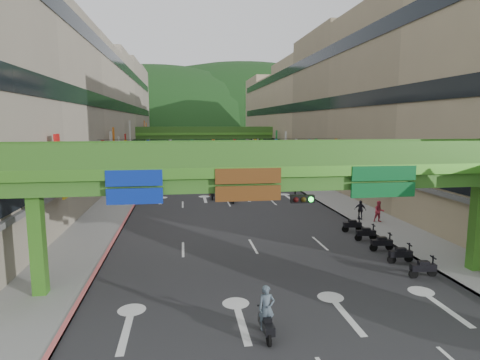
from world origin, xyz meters
TOP-DOWN VIEW (x-y plane):
  - ground at (0.00, 0.00)m, footprint 320.00×320.00m
  - road_slab at (0.00, 50.00)m, footprint 18.00×140.00m
  - sidewalk_left at (-11.00, 50.00)m, footprint 4.00×140.00m
  - sidewalk_right at (11.00, 50.00)m, footprint 4.00×140.00m
  - curb_left at (-9.10, 50.00)m, footprint 0.20×140.00m
  - curb_right at (9.10, 50.00)m, footprint 0.20×140.00m
  - building_row_left at (-18.93, 50.00)m, footprint 12.80×95.00m
  - building_row_right at (18.93, 50.00)m, footprint 12.80×95.00m
  - overpass_near at (0.93, 5.38)m, footprint 28.00×12.27m
  - overpass_far at (0.00, 65.00)m, footprint 28.00×2.20m
  - hill_left at (-15.00, 160.00)m, footprint 168.00×140.00m
  - hill_right at (25.00, 180.00)m, footprint 208.00×176.00m
  - bunting_string at (0.00, 30.00)m, footprint 26.00×0.36m
  - scooter_rider_near at (-1.45, 1.00)m, footprint 0.63×1.60m
  - scooter_rider_mid at (-1.43, 28.35)m, footprint 0.76×1.60m
  - scooter_rider_left at (-7.50, 28.52)m, footprint 1.06×1.58m
  - scooter_rider_far at (0.34, 26.29)m, footprint 0.99×1.58m
  - parked_scooter_row at (7.80, 10.00)m, footprint 1.60×9.35m
  - car_silver at (-2.85, 50.56)m, footprint 1.67×4.37m
  - car_yellow at (1.54, 72.86)m, footprint 2.47×4.66m
  - pedestrian_red at (10.86, 16.36)m, footprint 0.90×0.75m
  - pedestrian_dark at (9.80, 17.46)m, footprint 0.98×0.82m
  - pedestrian_blue at (11.23, 36.94)m, footprint 0.81×0.65m

SIDE VIEW (x-z plane):
  - ground at x=0.00m, z-range 0.00..0.00m
  - hill_left at x=-15.00m, z-range -56.00..56.00m
  - hill_right at x=25.00m, z-range -64.00..64.00m
  - road_slab at x=0.00m, z-range 0.00..0.02m
  - sidewalk_left at x=-11.00m, z-range 0.00..0.15m
  - sidewalk_right at x=11.00m, z-range 0.00..0.15m
  - curb_left at x=-9.10m, z-range 0.00..0.18m
  - curb_right at x=9.10m, z-range 0.00..0.18m
  - parked_scooter_row at x=7.80m, z-range -0.02..1.06m
  - car_silver at x=-2.85m, z-range 0.00..1.42m
  - pedestrian_blue at x=11.23m, z-range 0.00..1.51m
  - car_yellow at x=1.54m, z-range 0.00..1.51m
  - pedestrian_dark at x=9.80m, z-range 0.00..1.56m
  - pedestrian_red at x=10.86m, z-range 0.00..1.69m
  - scooter_rider_near at x=-1.45m, z-range -0.07..1.97m
  - scooter_rider_mid at x=-1.43m, z-range 0.02..1.88m
  - scooter_rider_left at x=-7.50m, z-range 0.00..2.05m
  - scooter_rider_far at x=0.34m, z-range 0.02..2.19m
  - overpass_near at x=0.93m, z-range 1.66..8.76m
  - overpass_far at x=0.00m, z-range 1.85..8.95m
  - bunting_string at x=0.00m, z-range 5.73..6.19m
  - building_row_left at x=-18.93m, z-range -0.04..18.96m
  - building_row_right at x=18.93m, z-range -0.04..18.96m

